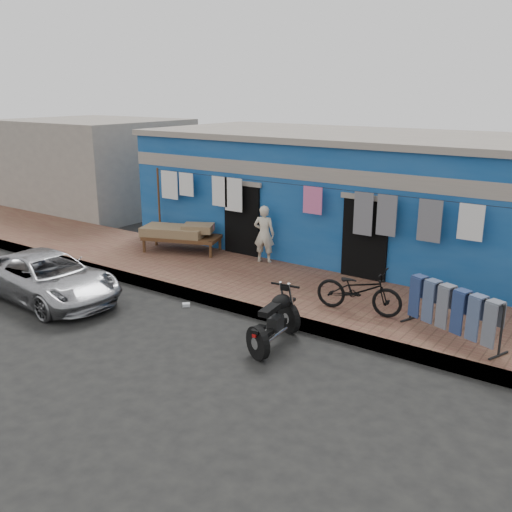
{
  "coord_description": "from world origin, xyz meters",
  "views": [
    {
      "loc": [
        6.55,
        -7.25,
        4.47
      ],
      "look_at": [
        0.0,
        2.0,
        1.15
      ],
      "focal_mm": 40.0,
      "sensor_mm": 36.0,
      "label": 1
    }
  ],
  "objects_px": {
    "motorcycle": "(274,319)",
    "charpoy": "(182,238)",
    "seated_person": "(264,234)",
    "bicycle": "(359,285)",
    "jeans_rack": "(453,312)",
    "car": "(48,277)"
  },
  "relations": [
    {
      "from": "car",
      "to": "motorcycle",
      "type": "xyz_separation_m",
      "value": [
        5.34,
        0.92,
        -0.02
      ]
    },
    {
      "from": "charpoy",
      "to": "jeans_rack",
      "type": "xyz_separation_m",
      "value": [
        7.69,
        -1.41,
        0.12
      ]
    },
    {
      "from": "seated_person",
      "to": "jeans_rack",
      "type": "relative_size",
      "value": 0.73
    },
    {
      "from": "motorcycle",
      "to": "charpoy",
      "type": "height_order",
      "value": "motorcycle"
    },
    {
      "from": "jeans_rack",
      "to": "seated_person",
      "type": "bearing_deg",
      "value": 160.71
    },
    {
      "from": "car",
      "to": "motorcycle",
      "type": "relative_size",
      "value": 2.29
    },
    {
      "from": "bicycle",
      "to": "motorcycle",
      "type": "height_order",
      "value": "bicycle"
    },
    {
      "from": "motorcycle",
      "to": "jeans_rack",
      "type": "xyz_separation_m",
      "value": [
        2.67,
        1.65,
        0.21
      ]
    },
    {
      "from": "charpoy",
      "to": "car",
      "type": "bearing_deg",
      "value": -94.63
    },
    {
      "from": "jeans_rack",
      "to": "motorcycle",
      "type": "bearing_deg",
      "value": -148.24
    },
    {
      "from": "jeans_rack",
      "to": "car",
      "type": "bearing_deg",
      "value": -162.21
    },
    {
      "from": "bicycle",
      "to": "charpoy",
      "type": "bearing_deg",
      "value": 70.44
    },
    {
      "from": "car",
      "to": "jeans_rack",
      "type": "distance_m",
      "value": 8.42
    },
    {
      "from": "bicycle",
      "to": "charpoy",
      "type": "xyz_separation_m",
      "value": [
        -5.82,
        1.27,
        -0.19
      ]
    },
    {
      "from": "bicycle",
      "to": "seated_person",
      "type": "bearing_deg",
      "value": 56.18
    },
    {
      "from": "seated_person",
      "to": "motorcycle",
      "type": "relative_size",
      "value": 0.88
    },
    {
      "from": "motorcycle",
      "to": "charpoy",
      "type": "distance_m",
      "value": 5.88
    },
    {
      "from": "car",
      "to": "charpoy",
      "type": "distance_m",
      "value": 3.99
    },
    {
      "from": "charpoy",
      "to": "jeans_rack",
      "type": "relative_size",
      "value": 1.18
    },
    {
      "from": "seated_person",
      "to": "car",
      "type": "bearing_deg",
      "value": 40.29
    },
    {
      "from": "motorcycle",
      "to": "charpoy",
      "type": "relative_size",
      "value": 0.7
    },
    {
      "from": "car",
      "to": "seated_person",
      "type": "relative_size",
      "value": 2.6
    }
  ]
}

